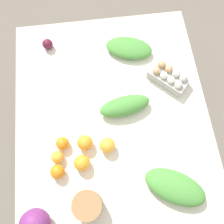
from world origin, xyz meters
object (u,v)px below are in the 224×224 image
at_px(greens_bunch_kale, 129,48).
at_px(orange_3, 85,143).
at_px(beet_root, 48,44).
at_px(greens_bunch_dandelion, 125,106).
at_px(orange_0, 82,163).
at_px(egg_carton, 169,77).
at_px(paper_bag, 88,205).
at_px(orange_5, 57,157).
at_px(orange_2, 107,145).
at_px(orange_4, 57,172).
at_px(greens_bunch_chard, 175,187).
at_px(orange_1, 62,143).

height_order(greens_bunch_kale, orange_3, orange_3).
bearing_deg(beet_root, greens_bunch_dandelion, 41.68).
distance_m(orange_0, orange_3, 0.11).
bearing_deg(orange_0, egg_carton, 128.54).
xyz_separation_m(greens_bunch_kale, orange_0, (0.65, -0.34, 0.01)).
distance_m(paper_bag, orange_0, 0.20).
height_order(greens_bunch_kale, orange_5, same).
xyz_separation_m(beet_root, orange_0, (0.74, 0.15, 0.01)).
relative_size(orange_2, orange_4, 1.11).
relative_size(greens_bunch_kale, orange_4, 3.80).
distance_m(beet_root, orange_5, 0.69).
bearing_deg(orange_3, greens_bunch_dandelion, 127.13).
distance_m(greens_bunch_chard, greens_bunch_kale, 0.83).
height_order(egg_carton, beet_root, egg_carton).
distance_m(beet_root, orange_2, 0.72).
relative_size(beet_root, orange_1, 0.91).
bearing_deg(greens_bunch_dandelion, greens_bunch_kale, 168.02).
xyz_separation_m(greens_bunch_dandelion, orange_0, (0.28, -0.26, 0.00)).
relative_size(orange_0, orange_5, 1.28).
height_order(egg_carton, orange_0, egg_carton).
bearing_deg(orange_5, greens_bunch_chard, 68.81).
bearing_deg(greens_bunch_kale, egg_carton, 41.12).
height_order(greens_bunch_dandelion, greens_bunch_chard, greens_bunch_dandelion).
bearing_deg(egg_carton, greens_bunch_kale, -5.15).
height_order(greens_bunch_dandelion, orange_5, greens_bunch_dandelion).
xyz_separation_m(orange_0, orange_2, (-0.07, 0.14, -0.00)).
relative_size(egg_carton, beet_root, 3.85).
distance_m(greens_bunch_dandelion, orange_1, 0.39).
bearing_deg(greens_bunch_kale, greens_bunch_dandelion, -11.98).
relative_size(greens_bunch_dandelion, greens_bunch_chard, 0.91).
height_order(greens_bunch_dandelion, orange_3, greens_bunch_dandelion).
bearing_deg(orange_1, egg_carton, 116.35).
bearing_deg(paper_bag, orange_1, -161.68).
bearing_deg(orange_3, greens_bunch_chard, 56.66).
height_order(egg_carton, greens_bunch_dandelion, egg_carton).
height_order(greens_bunch_chard, orange_4, greens_bunch_chard).
height_order(greens_bunch_dandelion, beet_root, greens_bunch_dandelion).
bearing_deg(greens_bunch_kale, orange_4, -34.38).
bearing_deg(greens_bunch_dandelion, orange_4, -51.36).
relative_size(paper_bag, greens_bunch_chard, 0.46).
xyz_separation_m(greens_bunch_chard, orange_3, (-0.28, -0.42, -0.00)).
xyz_separation_m(greens_bunch_chard, greens_bunch_kale, (-0.82, -0.11, -0.01)).
relative_size(egg_carton, orange_4, 3.30).
bearing_deg(paper_bag, orange_5, -151.50).
height_order(paper_bag, orange_0, paper_bag).
bearing_deg(paper_bag, greens_bunch_chard, 94.11).
relative_size(paper_bag, greens_bunch_dandelion, 0.50).
distance_m(paper_bag, greens_bunch_chard, 0.43).
distance_m(greens_bunch_kale, orange_3, 0.63).
xyz_separation_m(greens_bunch_dandelion, greens_bunch_kale, (-0.37, 0.08, -0.01)).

